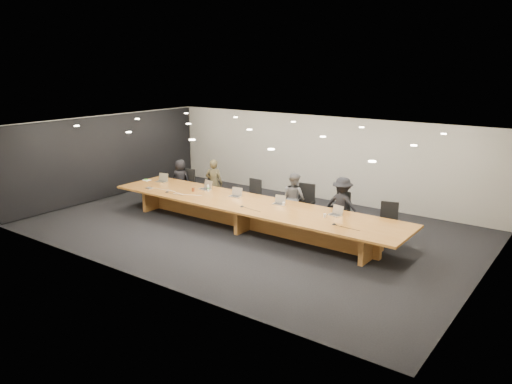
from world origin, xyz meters
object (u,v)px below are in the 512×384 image
(conference_table, at_px, (250,211))
(water_bottle, at_px, (208,188))
(laptop_d, at_px, (279,200))
(amber_mug, at_px, (193,190))
(chair_far_right, at_px, (388,223))
(person_d, at_px, (342,205))
(chair_mid_right, at_px, (303,204))
(person_b, at_px, (214,183))
(paper_cup_far, at_px, (325,216))
(laptop_c, at_px, (235,192))
(mic_left, at_px, (167,192))
(chair_mid_left, at_px, (251,196))
(paper_cup_near, at_px, (284,204))
(laptop_e, at_px, (335,211))
(laptop_b, at_px, (205,185))
(chair_left, at_px, (209,188))
(mic_right, at_px, (334,224))
(chair_far_left, at_px, (186,185))
(chair_right, at_px, (337,211))
(person_c, at_px, (294,198))
(person_a, at_px, (181,179))
(mic_center, at_px, (242,206))
(laptop_a, at_px, (161,178))
(av_box, at_px, (149,188))

(conference_table, relative_size, water_bottle, 46.99)
(laptop_d, bearing_deg, amber_mug, 179.45)
(chair_far_right, distance_m, person_d, 1.35)
(chair_mid_right, relative_size, person_b, 0.75)
(paper_cup_far, bearing_deg, person_b, 166.85)
(laptop_c, xyz_separation_m, mic_left, (-1.96, -0.78, -0.12))
(chair_mid_left, height_order, laptop_c, chair_mid_left)
(paper_cup_near, bearing_deg, laptop_e, 0.19)
(laptop_b, bearing_deg, chair_left, 137.77)
(chair_far_right, height_order, mic_right, chair_far_right)
(laptop_d, bearing_deg, chair_left, 157.08)
(conference_table, relative_size, chair_mid_left, 8.43)
(laptop_b, bearing_deg, conference_table, 0.86)
(chair_far_left, distance_m, laptop_b, 1.78)
(chair_left, relative_size, person_d, 0.69)
(chair_right, bearing_deg, person_c, -158.78)
(amber_mug, bearing_deg, laptop_e, 4.04)
(person_b, height_order, mic_right, person_b)
(person_a, xyz_separation_m, water_bottle, (2.05, -0.92, 0.18))
(paper_cup_near, bearing_deg, conference_table, -158.61)
(mic_center, distance_m, mic_right, 2.70)
(chair_far_left, relative_size, mic_center, 8.68)
(person_c, bearing_deg, paper_cup_near, 119.61)
(chair_far_left, height_order, laptop_c, chair_far_left)
(mic_right, bearing_deg, conference_table, 173.34)
(chair_left, xyz_separation_m, mic_right, (5.39, -1.63, 0.23))
(chair_right, bearing_deg, chair_mid_left, -161.69)
(water_bottle, relative_size, mic_right, 1.62)
(person_d, bearing_deg, person_b, -0.59)
(laptop_c, xyz_separation_m, mic_center, (0.79, -0.70, -0.12))
(water_bottle, xyz_separation_m, mic_center, (1.83, -0.72, -0.08))
(conference_table, xyz_separation_m, laptop_c, (-0.74, 0.29, 0.36))
(laptop_a, relative_size, av_box, 1.77)
(chair_mid_right, relative_size, mic_right, 9.85)
(chair_far_left, distance_m, person_d, 5.74)
(chair_right, relative_size, person_b, 0.73)
(laptop_c, distance_m, mic_left, 2.11)
(chair_far_left, bearing_deg, chair_right, -0.88)
(chair_far_right, bearing_deg, conference_table, -176.09)
(mic_center, bearing_deg, amber_mug, 168.58)
(chair_right, relative_size, mic_right, 9.48)
(laptop_c, relative_size, mic_left, 2.70)
(chair_far_left, bearing_deg, person_c, -1.87)
(laptop_a, height_order, amber_mug, laptop_a)
(chair_mid_right, height_order, laptop_b, chair_mid_right)
(paper_cup_near, bearing_deg, person_c, 103.09)
(mic_left, height_order, mic_center, same)
(chair_far_right, xyz_separation_m, laptop_d, (-2.80, -0.81, 0.34))
(chair_far_left, relative_size, person_c, 0.71)
(laptop_a, bearing_deg, chair_mid_right, 0.49)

